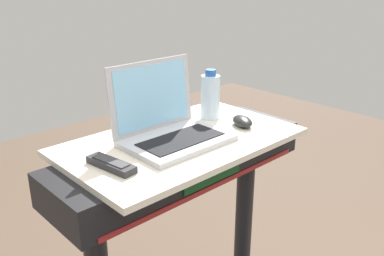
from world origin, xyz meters
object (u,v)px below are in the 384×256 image
at_px(computer_mouse, 242,121).
at_px(tv_remote, 111,164).
at_px(laptop, 169,125).
at_px(water_bottle, 210,96).

height_order(computer_mouse, tv_remote, computer_mouse).
relative_size(computer_mouse, tv_remote, 0.61).
xyz_separation_m(laptop, computer_mouse, (0.27, -0.08, -0.03)).
bearing_deg(water_bottle, tv_remote, -167.82).
height_order(laptop, tv_remote, laptop).
bearing_deg(tv_remote, water_bottle, 12.18).
bearing_deg(water_bottle, laptop, -166.24).
relative_size(laptop, computer_mouse, 3.24).
distance_m(laptop, water_bottle, 0.26).
bearing_deg(laptop, water_bottle, 9.27).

